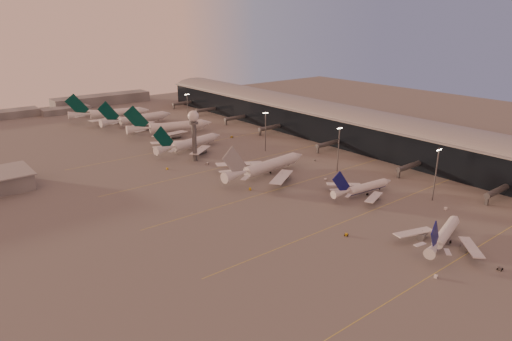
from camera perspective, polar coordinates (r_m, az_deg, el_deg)
ground at (r=179.86m, az=11.54°, el=-8.10°), size 700.00×700.00×0.00m
taxiway_markings at (r=234.91m, az=5.87°, el=-1.29°), size 180.00×185.25×0.02m
terminal at (r=322.20m, az=9.15°, el=6.04°), size 57.00×362.00×23.04m
radar_tower at (r=263.05m, az=-7.80°, el=5.58°), size 6.40×6.40×31.10m
mast_a at (r=219.83m, az=21.59°, el=-0.18°), size 3.60×0.56×25.00m
mast_b at (r=247.56m, az=10.29°, el=2.89°), size 3.60×0.56×25.00m
mast_c at (r=282.15m, az=1.19°, el=5.14°), size 3.60×0.56×25.00m
mast_d at (r=353.36m, az=-8.54°, el=7.71°), size 3.60×0.56×25.00m
distant_horizon at (r=450.94m, az=-21.76°, el=7.69°), size 165.00×37.50×9.00m
narrowbody_near at (r=183.23m, az=22.43°, el=-7.61°), size 38.85×30.57×15.54m
narrowbody_mid at (r=219.70m, az=13.23°, el=-2.31°), size 38.26×30.41×14.96m
widebody_white at (r=240.65m, az=1.33°, el=0.22°), size 59.67×47.57×21.02m
greentail_a at (r=288.72m, az=-8.23°, el=3.16°), size 53.78×43.01×19.76m
greentail_b at (r=331.21m, az=-10.56°, el=5.15°), size 62.04×49.57×22.84m
greentail_c at (r=364.14m, az=-14.56°, el=6.06°), size 60.35×48.61×21.91m
greentail_d at (r=389.45m, az=-17.71°, el=6.61°), size 63.32×50.56×23.38m
gsv_truck_a at (r=161.44m, az=21.60°, el=-11.98°), size 5.95×3.66×2.26m
gsv_tug_near at (r=174.79m, az=28.20°, el=-10.76°), size 2.55×3.79×1.02m
gsv_catering_a at (r=215.16m, az=22.73°, el=-4.02°), size 5.81×3.92×4.38m
gsv_tug_mid at (r=180.04m, az=11.22°, el=-7.88°), size 3.36×3.84×0.94m
gsv_truck_b at (r=236.86m, az=8.76°, el=-0.96°), size 5.75×3.94×2.19m
gsv_truck_c at (r=221.37m, az=-0.74°, el=-2.13°), size 5.28×5.74×2.33m
gsv_catering_b at (r=267.29m, az=7.43°, el=1.55°), size 4.44×2.34×3.53m
gsv_tug_far at (r=260.79m, az=-6.10°, el=0.86°), size 3.67×3.50×0.91m
gsv_truck_d at (r=255.58m, az=-11.10°, el=0.37°), size 1.96×5.05×2.03m
gsv_tug_hangar at (r=317.71m, az=-3.04°, el=4.21°), size 4.01×3.31×0.99m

